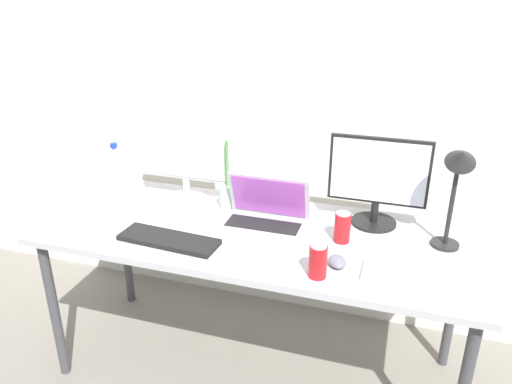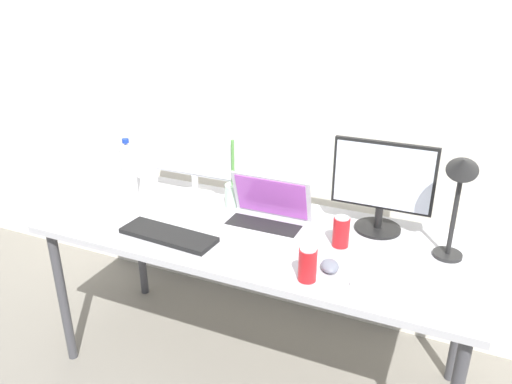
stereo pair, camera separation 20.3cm
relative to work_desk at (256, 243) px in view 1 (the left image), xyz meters
The scene contains 14 objects.
ground_plane 0.68m from the work_desk, ahead, with size 16.00×16.00×0.00m, color gray.
wall_back 0.86m from the work_desk, 90.00° to the left, with size 7.00×0.08×2.60m, color silver.
work_desk is the anchor object (origin of this frame).
monitor_left 0.55m from the work_desk, 153.03° to the left, with size 0.44×0.18×0.41m.
monitor_center 0.58m from the work_desk, 25.30° to the left, with size 0.41×0.19×0.39m.
laptop_silver 0.13m from the work_desk, 71.63° to the left, with size 0.36×0.21×0.22m.
keyboard_main 0.37m from the work_desk, 147.49° to the right, with size 0.41×0.13×0.02m, color black.
keyboard_aux 0.68m from the work_desk, 15.18° to the right, with size 0.37×0.14×0.02m, color white.
mouse_by_keyboard 0.41m from the work_desk, 24.51° to the right, with size 0.07×0.09×0.03m, color slate.
water_bottle 0.75m from the work_desk, behind, with size 0.07×0.07×0.29m.
soda_can_near_keyboard 0.43m from the work_desk, 39.95° to the right, with size 0.07×0.07×0.13m.
soda_can_by_laptop 0.38m from the work_desk, ahead, with size 0.07×0.07×0.13m.
bamboo_vase 0.29m from the work_desk, 137.33° to the left, with size 0.08×0.08×0.33m.
desk_lamp 0.84m from the work_desk, ahead, with size 0.11×0.18×0.45m.
Camera 1 is at (0.57, -1.78, 1.73)m, focal length 35.00 mm.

